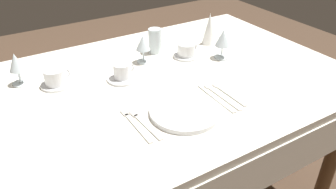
{
  "coord_description": "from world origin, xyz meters",
  "views": [
    {
      "loc": [
        -0.56,
        -1.1,
        1.45
      ],
      "look_at": [
        0.02,
        -0.15,
        0.76
      ],
      "focal_mm": 35.79,
      "sensor_mm": 36.0,
      "label": 1
    }
  ],
  "objects_px": {
    "wine_glass_right": "(223,40)",
    "napkin_folded": "(209,29)",
    "fork_inner": "(135,124)",
    "wine_glass_centre": "(16,64)",
    "coffee_cup_far": "(186,49)",
    "spoon_dessert": "(224,91)",
    "fork_outer": "(144,123)",
    "coffee_cup_right": "(55,77)",
    "drink_tumbler": "(155,42)",
    "wine_glass_left": "(143,44)",
    "dinner_knife": "(217,99)",
    "dinner_plate": "(185,112)",
    "spoon_soup": "(218,94)",
    "coffee_cup_left": "(122,71)"
  },
  "relations": [
    {
      "from": "coffee_cup_right",
      "to": "fork_outer",
      "type": "bearing_deg",
      "value": -66.42
    },
    {
      "from": "fork_inner",
      "to": "wine_glass_centre",
      "type": "distance_m",
      "value": 0.59
    },
    {
      "from": "spoon_dessert",
      "to": "napkin_folded",
      "type": "distance_m",
      "value": 0.51
    },
    {
      "from": "wine_glass_right",
      "to": "coffee_cup_far",
      "type": "bearing_deg",
      "value": 144.13
    },
    {
      "from": "coffee_cup_right",
      "to": "wine_glass_left",
      "type": "bearing_deg",
      "value": 1.24
    },
    {
      "from": "dinner_plate",
      "to": "spoon_soup",
      "type": "relative_size",
      "value": 1.16
    },
    {
      "from": "fork_outer",
      "to": "wine_glass_right",
      "type": "distance_m",
      "value": 0.65
    },
    {
      "from": "dinner_plate",
      "to": "coffee_cup_left",
      "type": "distance_m",
      "value": 0.37
    },
    {
      "from": "wine_glass_right",
      "to": "napkin_folded",
      "type": "distance_m",
      "value": 0.19
    },
    {
      "from": "wine_glass_left",
      "to": "napkin_folded",
      "type": "bearing_deg",
      "value": 2.8
    },
    {
      "from": "wine_glass_left",
      "to": "coffee_cup_right",
      "type": "bearing_deg",
      "value": -178.76
    },
    {
      "from": "fork_inner",
      "to": "dinner_knife",
      "type": "bearing_deg",
      "value": -3.19
    },
    {
      "from": "fork_outer",
      "to": "napkin_folded",
      "type": "height_order",
      "value": "napkin_folded"
    },
    {
      "from": "dinner_knife",
      "to": "wine_glass_right",
      "type": "distance_m",
      "value": 0.4
    },
    {
      "from": "spoon_dessert",
      "to": "coffee_cup_far",
      "type": "bearing_deg",
      "value": 81.49
    },
    {
      "from": "drink_tumbler",
      "to": "wine_glass_left",
      "type": "bearing_deg",
      "value": -145.63
    },
    {
      "from": "coffee_cup_right",
      "to": "wine_glass_centre",
      "type": "xyz_separation_m",
      "value": [
        -0.13,
        0.09,
        0.05
      ]
    },
    {
      "from": "fork_inner",
      "to": "drink_tumbler",
      "type": "height_order",
      "value": "drink_tumbler"
    },
    {
      "from": "fork_outer",
      "to": "coffee_cup_far",
      "type": "distance_m",
      "value": 0.58
    },
    {
      "from": "dinner_plate",
      "to": "spoon_dessert",
      "type": "bearing_deg",
      "value": 11.37
    },
    {
      "from": "dinner_knife",
      "to": "coffee_cup_left",
      "type": "height_order",
      "value": "coffee_cup_left"
    },
    {
      "from": "coffee_cup_left",
      "to": "wine_glass_centre",
      "type": "relative_size",
      "value": 0.68
    },
    {
      "from": "spoon_dessert",
      "to": "drink_tumbler",
      "type": "bearing_deg",
      "value": 95.99
    },
    {
      "from": "dinner_plate",
      "to": "wine_glass_right",
      "type": "relative_size",
      "value": 1.82
    },
    {
      "from": "coffee_cup_far",
      "to": "spoon_soup",
      "type": "bearing_deg",
      "value": -103.98
    },
    {
      "from": "fork_outer",
      "to": "coffee_cup_left",
      "type": "bearing_deg",
      "value": 77.57
    },
    {
      "from": "coffee_cup_left",
      "to": "coffee_cup_far",
      "type": "bearing_deg",
      "value": 7.55
    },
    {
      "from": "fork_outer",
      "to": "coffee_cup_far",
      "type": "relative_size",
      "value": 1.89
    },
    {
      "from": "dinner_knife",
      "to": "spoon_dessert",
      "type": "bearing_deg",
      "value": 24.73
    },
    {
      "from": "coffee_cup_left",
      "to": "wine_glass_right",
      "type": "bearing_deg",
      "value": -5.92
    },
    {
      "from": "fork_outer",
      "to": "coffee_cup_right",
      "type": "height_order",
      "value": "coffee_cup_right"
    },
    {
      "from": "spoon_dessert",
      "to": "drink_tumbler",
      "type": "height_order",
      "value": "drink_tumbler"
    },
    {
      "from": "wine_glass_right",
      "to": "drink_tumbler",
      "type": "height_order",
      "value": "wine_glass_right"
    },
    {
      "from": "dinner_plate",
      "to": "wine_glass_centre",
      "type": "distance_m",
      "value": 0.73
    },
    {
      "from": "wine_glass_right",
      "to": "wine_glass_centre",
      "type": "bearing_deg",
      "value": 164.85
    },
    {
      "from": "coffee_cup_far",
      "to": "coffee_cup_right",
      "type": "bearing_deg",
      "value": 175.66
    },
    {
      "from": "spoon_dessert",
      "to": "drink_tumbler",
      "type": "xyz_separation_m",
      "value": [
        -0.05,
        0.49,
        0.05
      ]
    },
    {
      "from": "dinner_plate",
      "to": "fork_inner",
      "type": "xyz_separation_m",
      "value": [
        -0.19,
        0.04,
        -0.01
      ]
    },
    {
      "from": "wine_glass_left",
      "to": "drink_tumbler",
      "type": "relative_size",
      "value": 1.08
    },
    {
      "from": "spoon_dessert",
      "to": "coffee_cup_right",
      "type": "relative_size",
      "value": 1.86
    },
    {
      "from": "fork_inner",
      "to": "spoon_soup",
      "type": "relative_size",
      "value": 0.99
    },
    {
      "from": "coffee_cup_far",
      "to": "napkin_folded",
      "type": "xyz_separation_m",
      "value": [
        0.19,
        0.08,
        0.04
      ]
    },
    {
      "from": "fork_inner",
      "to": "spoon_soup",
      "type": "height_order",
      "value": "spoon_soup"
    },
    {
      "from": "fork_outer",
      "to": "napkin_folded",
      "type": "relative_size",
      "value": 1.23
    },
    {
      "from": "wine_glass_centre",
      "to": "wine_glass_left",
      "type": "distance_m",
      "value": 0.55
    },
    {
      "from": "spoon_dessert",
      "to": "wine_glass_centre",
      "type": "relative_size",
      "value": 1.46
    },
    {
      "from": "fork_inner",
      "to": "wine_glass_centre",
      "type": "height_order",
      "value": "wine_glass_centre"
    },
    {
      "from": "drink_tumbler",
      "to": "napkin_folded",
      "type": "height_order",
      "value": "napkin_folded"
    },
    {
      "from": "coffee_cup_right",
      "to": "coffee_cup_far",
      "type": "distance_m",
      "value": 0.63
    },
    {
      "from": "coffee_cup_left",
      "to": "wine_glass_centre",
      "type": "distance_m",
      "value": 0.43
    }
  ]
}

